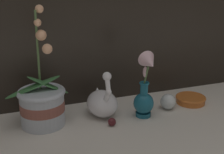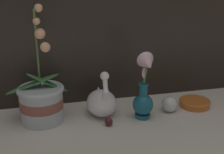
{
  "view_description": "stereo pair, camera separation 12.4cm",
  "coord_description": "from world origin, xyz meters",
  "px_view_note": "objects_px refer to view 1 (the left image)",
  "views": [
    {
      "loc": [
        -0.42,
        -0.96,
        0.57
      ],
      "look_at": [
        -0.03,
        0.14,
        0.15
      ],
      "focal_mm": 50.0,
      "sensor_mm": 36.0,
      "label": 1
    },
    {
      "loc": [
        -0.31,
        -1.0,
        0.57
      ],
      "look_at": [
        -0.03,
        0.14,
        0.15
      ],
      "focal_mm": 50.0,
      "sensor_mm": 36.0,
      "label": 2
    }
  ],
  "objects_px": {
    "swan_figurine": "(102,102)",
    "glass_sphere": "(168,102)",
    "orchid_potted_plant": "(42,103)",
    "blue_vase": "(145,92)",
    "amber_dish": "(191,99)"
  },
  "relations": [
    {
      "from": "swan_figurine",
      "to": "blue_vase",
      "type": "xyz_separation_m",
      "value": [
        0.15,
        -0.08,
        0.05
      ]
    },
    {
      "from": "orchid_potted_plant",
      "to": "swan_figurine",
      "type": "height_order",
      "value": "orchid_potted_plant"
    },
    {
      "from": "orchid_potted_plant",
      "to": "glass_sphere",
      "type": "height_order",
      "value": "orchid_potted_plant"
    },
    {
      "from": "orchid_potted_plant",
      "to": "glass_sphere",
      "type": "xyz_separation_m",
      "value": [
        0.51,
        -0.04,
        -0.06
      ]
    },
    {
      "from": "blue_vase",
      "to": "amber_dish",
      "type": "xyz_separation_m",
      "value": [
        0.25,
        0.06,
        -0.09
      ]
    },
    {
      "from": "blue_vase",
      "to": "glass_sphere",
      "type": "height_order",
      "value": "blue_vase"
    },
    {
      "from": "blue_vase",
      "to": "amber_dish",
      "type": "relative_size",
      "value": 2.08
    },
    {
      "from": "swan_figurine",
      "to": "amber_dish",
      "type": "xyz_separation_m",
      "value": [
        0.4,
        -0.02,
        -0.04
      ]
    },
    {
      "from": "orchid_potted_plant",
      "to": "glass_sphere",
      "type": "bearing_deg",
      "value": -4.49
    },
    {
      "from": "blue_vase",
      "to": "glass_sphere",
      "type": "distance_m",
      "value": 0.15
    },
    {
      "from": "orchid_potted_plant",
      "to": "blue_vase",
      "type": "distance_m",
      "value": 0.4
    },
    {
      "from": "glass_sphere",
      "to": "amber_dish",
      "type": "xyz_separation_m",
      "value": [
        0.13,
        0.02,
        -0.02
      ]
    },
    {
      "from": "orchid_potted_plant",
      "to": "swan_figurine",
      "type": "xyz_separation_m",
      "value": [
        0.23,
        0.0,
        -0.03
      ]
    },
    {
      "from": "orchid_potted_plant",
      "to": "blue_vase",
      "type": "xyz_separation_m",
      "value": [
        0.39,
        -0.08,
        0.02
      ]
    },
    {
      "from": "swan_figurine",
      "to": "glass_sphere",
      "type": "distance_m",
      "value": 0.28
    }
  ]
}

